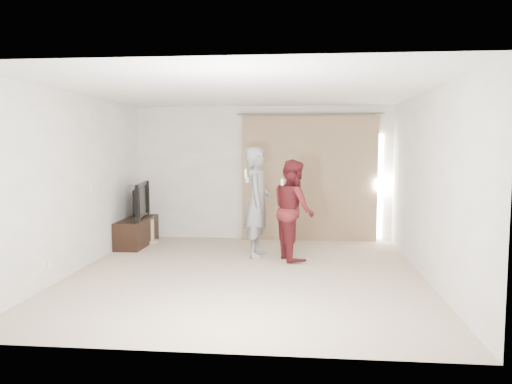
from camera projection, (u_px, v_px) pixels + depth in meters
floor at (247, 274)px, 7.17m from camera, size 5.50×5.50×0.00m
wall_back at (263, 173)px, 9.77m from camera, size 5.00×0.04×2.60m
wall_left at (77, 183)px, 7.29m from camera, size 0.04×5.50×2.60m
ceiling at (246, 91)px, 6.92m from camera, size 5.00×5.50×0.01m
curtain at (310, 178)px, 9.62m from camera, size 2.80×0.11×2.46m
tv_console at (137, 232)px, 9.21m from camera, size 0.44×1.28×0.49m
tv at (136, 201)px, 9.16m from camera, size 0.32×1.17×0.67m
scratching_post at (149, 233)px, 9.41m from camera, size 0.34×0.34×0.45m
person_man at (257, 202)px, 8.23m from camera, size 0.46×0.68×1.81m
person_woman at (293, 210)px, 8.03m from camera, size 0.85×0.95×1.62m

